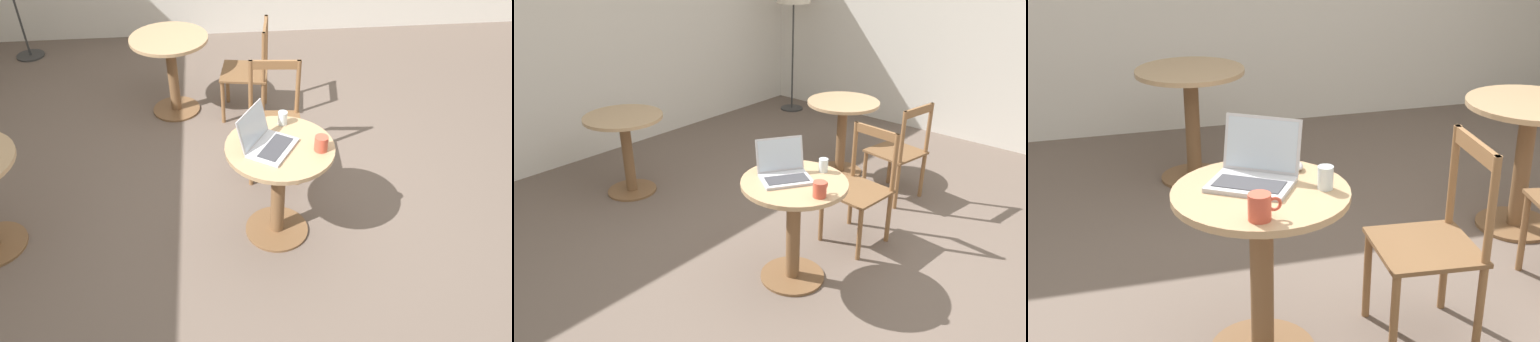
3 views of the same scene
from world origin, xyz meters
The scene contains 12 objects.
ground_plane centered at (0.00, 0.00, 0.00)m, with size 16.00×16.00×0.00m, color #66564C.
wall_back centered at (0.00, 3.23, 1.35)m, with size 9.40×0.06×2.70m.
wall_side centered at (3.23, 0.00, 1.35)m, with size 0.06×9.40×2.70m.
cafe_table_near centered at (-0.28, 0.14, 0.53)m, with size 0.71×0.71×0.76m.
cafe_table_mid centered at (1.43, 0.90, 0.53)m, with size 0.71×0.71×0.76m.
cafe_table_far centered at (-0.25, 2.14, 0.53)m, with size 0.71×0.71×0.76m.
chair_near_right centered at (0.46, 0.07, 0.45)m, with size 0.46×0.46×0.91m.
chair_mid_front centered at (1.31, 0.19, 0.45)m, with size 0.49×0.49×0.91m.
laptop centered at (-0.29, 0.22, 0.81)m, with size 0.43×0.42×0.24m.
mouse centered at (-0.09, 0.32, 0.77)m, with size 0.06×0.10×0.03m.
mug centered at (-0.35, -0.11, 0.81)m, with size 0.12×0.08×0.10m.
drinking_glass centered at (-0.04, 0.08, 0.80)m, with size 0.06×0.06×0.09m.
Camera 2 is at (-2.58, -1.67, 2.17)m, focal length 35.00 mm.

